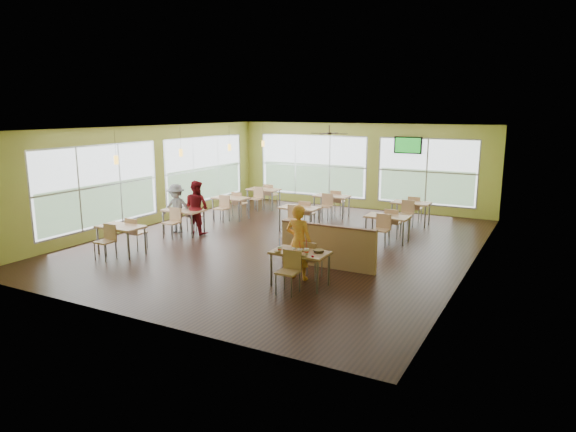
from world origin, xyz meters
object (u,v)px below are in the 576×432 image
(half_wall_divider, at_px, (328,246))
(man_plaid, at_px, (299,242))
(main_table, at_px, (300,257))
(food_basket, at_px, (319,251))

(half_wall_divider, distance_m, man_plaid, 1.13)
(main_table, bearing_deg, food_basket, 19.29)
(half_wall_divider, relative_size, man_plaid, 1.43)
(main_table, height_order, food_basket, main_table)
(half_wall_divider, xyz_separation_m, man_plaid, (-0.23, -1.06, 0.32))
(main_table, height_order, man_plaid, man_plaid)
(man_plaid, bearing_deg, main_table, 121.16)
(man_plaid, bearing_deg, food_basket, 157.00)
(half_wall_divider, distance_m, food_basket, 1.40)
(main_table, bearing_deg, half_wall_divider, 90.00)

